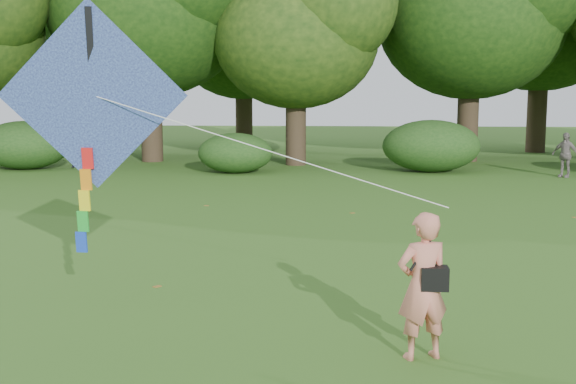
# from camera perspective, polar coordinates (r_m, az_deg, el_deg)

# --- Properties ---
(ground) EXTENTS (100.00, 100.00, 0.00)m
(ground) POSITION_cam_1_polar(r_m,az_deg,el_deg) (8.82, 6.46, -11.63)
(ground) COLOR #265114
(ground) RESTS_ON ground
(man_kite_flyer) EXTENTS (0.70, 0.58, 1.66)m
(man_kite_flyer) POSITION_cam_1_polar(r_m,az_deg,el_deg) (8.14, 10.59, -7.31)
(man_kite_flyer) COLOR #D27863
(man_kite_flyer) RESTS_ON ground
(bystander_left) EXTENTS (0.95, 0.90, 1.54)m
(bystander_left) POSITION_cam_1_polar(r_m,az_deg,el_deg) (28.40, -16.09, 3.39)
(bystander_left) COLOR #292835
(bystander_left) RESTS_ON ground
(bystander_right) EXTENTS (0.92, 0.86, 1.52)m
(bystander_right) POSITION_cam_1_polar(r_m,az_deg,el_deg) (26.13, 21.04, 2.75)
(bystander_right) COLOR gray
(bystander_right) RESTS_ON ground
(crossbody_bag) EXTENTS (0.43, 0.20, 0.68)m
(crossbody_bag) POSITION_cam_1_polar(r_m,az_deg,el_deg) (8.09, 11.46, -6.62)
(crossbody_bag) COLOR black
(crossbody_bag) RESTS_ON ground
(flying_kite) EXTENTS (5.26, 1.00, 3.06)m
(flying_kite) POSITION_cam_1_polar(r_m,az_deg,el_deg) (9.00, -15.13, 7.06)
(flying_kite) COLOR #244D9C
(flying_kite) RESTS_ON ground
(tree_line) EXTENTS (54.70, 15.30, 9.48)m
(tree_line) POSITION_cam_1_polar(r_m,az_deg,el_deg) (31.35, 7.83, 12.89)
(tree_line) COLOR #3A2D1E
(tree_line) RESTS_ON ground
(shrub_band) EXTENTS (39.15, 3.22, 1.88)m
(shrub_band) POSITION_cam_1_polar(r_m,az_deg,el_deg) (25.99, 3.15, 3.47)
(shrub_band) COLOR #264919
(shrub_band) RESTS_ON ground
(fallen_leaves) EXTENTS (10.30, 13.31, 0.01)m
(fallen_leaves) POSITION_cam_1_polar(r_m,az_deg,el_deg) (10.55, 2.52, -8.22)
(fallen_leaves) COLOR brown
(fallen_leaves) RESTS_ON ground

